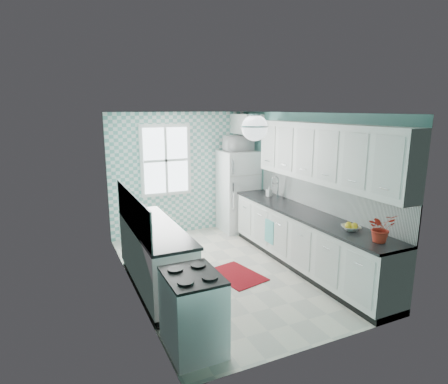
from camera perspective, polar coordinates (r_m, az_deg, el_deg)
name	(u,v)px	position (r m, az deg, el deg)	size (l,w,h in m)	color
floor	(228,271)	(6.19, 0.57, -11.97)	(3.00, 4.40, 0.02)	silver
ceiling	(228,112)	(5.63, 0.62, 12.05)	(3.00, 4.40, 0.02)	white
wall_back	(182,173)	(7.80, -6.42, 2.82)	(3.00, 0.02, 2.50)	#62A49C
wall_front	(321,240)	(3.98, 14.52, -7.10)	(3.00, 0.02, 2.50)	#62A49C
wall_left	(129,206)	(5.33, -14.24, -2.08)	(0.02, 4.40, 2.50)	#62A49C
wall_right	(307,187)	(6.56, 12.59, 0.74)	(0.02, 4.40, 2.50)	#62A49C
accent_wall	(182,174)	(7.77, -6.37, 2.80)	(3.00, 0.01, 2.50)	#69ADA3
window	(166,160)	(7.60, -8.87, 4.79)	(1.04, 0.05, 1.44)	white
backsplash_right	(321,195)	(6.25, 14.62, -0.46)	(0.02, 3.60, 0.51)	white
backsplash_left	(132,211)	(5.27, -13.82, -2.82)	(0.02, 2.15, 0.51)	white
upper_cabinets_right	(325,153)	(5.89, 15.07, 5.69)	(0.33, 3.20, 0.90)	silver
upper_cabinet_fridge	(247,124)	(7.86, 3.47, 10.29)	(0.40, 0.74, 0.40)	silver
ceiling_light	(255,128)	(4.93, 4.69, 9.75)	(0.34, 0.34, 0.35)	silver
base_cabinets_right	(305,241)	(6.29, 12.19, -7.34)	(0.60, 3.60, 0.90)	white
countertop_right	(305,214)	(6.14, 12.28, -3.24)	(0.63, 3.60, 0.04)	black
base_cabinets_left	(155,258)	(5.57, -10.47, -9.92)	(0.60, 2.15, 0.90)	white
countertop_left	(155,227)	(5.41, -10.51, -5.30)	(0.63, 2.15, 0.04)	black
fridge	(238,191)	(7.95, 2.14, 0.16)	(0.74, 0.74, 1.70)	white
stove	(193,311)	(4.21, -4.75, -17.57)	(0.57, 0.71, 0.85)	silver
sink	(270,198)	(7.01, 7.05, -0.95)	(0.48, 0.40, 0.53)	silver
rug	(236,275)	(6.02, 1.89, -12.54)	(0.62, 0.88, 0.01)	#661007
dish_towel	(269,232)	(6.56, 6.93, -6.01)	(0.02, 0.27, 0.41)	#509D88
fruit_bowl	(351,228)	(5.41, 18.78, -5.21)	(0.25, 0.25, 0.06)	silver
potted_plant	(381,228)	(5.04, 22.81, -5.06)	(0.33, 0.28, 0.36)	#A41404
soap_bottle	(269,191)	(7.11, 6.88, 0.13)	(0.09, 0.09, 0.20)	#95A8BA
microwave	(238,143)	(7.79, 2.21, 7.41)	(0.56, 0.38, 0.31)	silver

